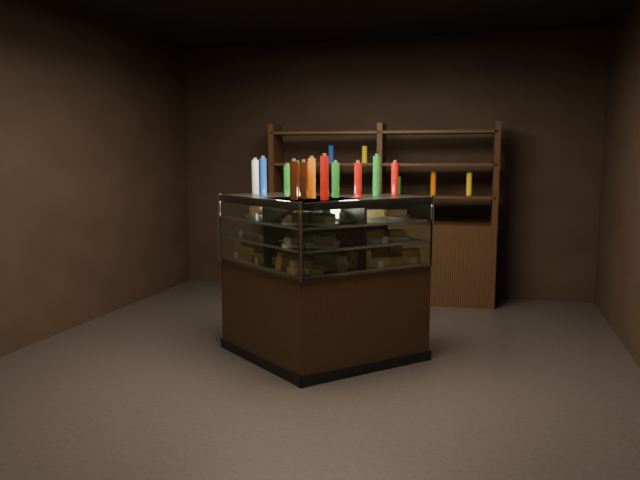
# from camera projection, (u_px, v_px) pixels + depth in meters

# --- Properties ---
(ground) EXTENTS (5.00, 5.00, 0.00)m
(ground) POSITION_uv_depth(u_px,v_px,m) (322.00, 351.00, 5.28)
(ground) COLOR black
(ground) RESTS_ON ground
(room_shell) EXTENTS (5.02, 5.02, 3.01)m
(room_shell) POSITION_uv_depth(u_px,v_px,m) (322.00, 118.00, 5.02)
(room_shell) COLOR black
(room_shell) RESTS_ON ground
(display_case) EXTENTS (1.79, 1.30, 1.33)m
(display_case) POSITION_uv_depth(u_px,v_px,m) (318.00, 306.00, 4.97)
(display_case) COLOR black
(display_case) RESTS_ON ground
(food_display) EXTENTS (1.45, 0.92, 0.41)m
(food_display) POSITION_uv_depth(u_px,v_px,m) (318.00, 237.00, 4.89)
(food_display) COLOR gold
(food_display) RESTS_ON display_case
(bottles_top) EXTENTS (1.27, 0.78, 0.30)m
(bottles_top) POSITION_uv_depth(u_px,v_px,m) (318.00, 179.00, 4.84)
(bottles_top) COLOR #D8590A
(bottles_top) RESTS_ON display_case
(potted_conifer) EXTENTS (0.31, 0.31, 0.66)m
(potted_conifer) POSITION_uv_depth(u_px,v_px,m) (406.00, 283.00, 6.25)
(potted_conifer) COLOR black
(potted_conifer) RESTS_ON ground
(back_shelving) EXTENTS (2.56, 0.52, 2.00)m
(back_shelving) POSITION_uv_depth(u_px,v_px,m) (380.00, 248.00, 7.12)
(back_shelving) COLOR black
(back_shelving) RESTS_ON ground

